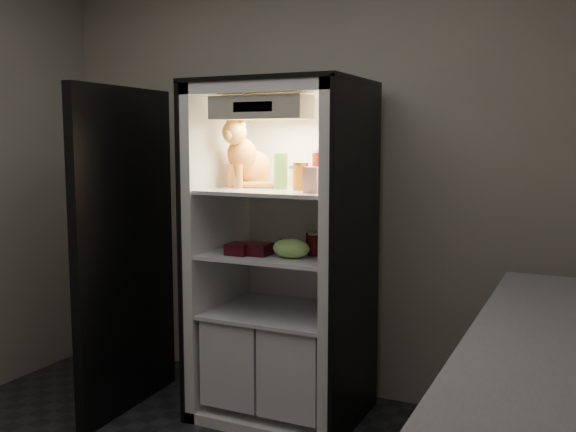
% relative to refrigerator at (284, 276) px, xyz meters
% --- Properties ---
extents(room_shell, '(3.60, 3.60, 3.60)m').
position_rel_refrigerator_xyz_m(room_shell, '(0.00, -1.38, 0.83)').
color(room_shell, white).
rests_on(room_shell, floor).
extents(refrigerator, '(0.90, 0.72, 1.88)m').
position_rel_refrigerator_xyz_m(refrigerator, '(0.00, 0.00, 0.00)').
color(refrigerator, white).
rests_on(refrigerator, floor).
extents(fridge_door, '(0.11, 0.87, 1.85)m').
position_rel_refrigerator_xyz_m(fridge_door, '(-0.85, -0.34, 0.12)').
color(fridge_door, black).
rests_on(fridge_door, floor).
extents(tabby_cat, '(0.34, 0.40, 0.41)m').
position_rel_refrigerator_xyz_m(tabby_cat, '(-0.23, -0.02, 0.65)').
color(tabby_cat, orange).
rests_on(tabby_cat, refrigerator).
extents(parmesan_shaker, '(0.08, 0.08, 0.20)m').
position_rel_refrigerator_xyz_m(parmesan_shaker, '(0.01, -0.06, 0.60)').
color(parmesan_shaker, green).
rests_on(parmesan_shaker, refrigerator).
extents(mayo_tub, '(0.09, 0.09, 0.12)m').
position_rel_refrigerator_xyz_m(mayo_tub, '(0.05, 0.05, 0.56)').
color(mayo_tub, white).
rests_on(mayo_tub, refrigerator).
extents(salsa_jar, '(0.08, 0.08, 0.15)m').
position_rel_refrigerator_xyz_m(salsa_jar, '(0.14, -0.08, 0.57)').
color(salsa_jar, '#9C220E').
rests_on(salsa_jar, refrigerator).
extents(pepper_jar, '(0.13, 0.13, 0.22)m').
position_rel_refrigerator_xyz_m(pepper_jar, '(0.24, -0.02, 0.61)').
color(pepper_jar, '#AA2816').
rests_on(pepper_jar, refrigerator).
extents(cream_carton, '(0.08, 0.08, 0.13)m').
position_rel_refrigerator_xyz_m(cream_carton, '(0.26, -0.21, 0.56)').
color(cream_carton, white).
rests_on(cream_carton, refrigerator).
extents(soda_can_a, '(0.06, 0.06, 0.11)m').
position_rel_refrigerator_xyz_m(soda_can_a, '(0.15, 0.03, 0.20)').
color(soda_can_a, black).
rests_on(soda_can_a, refrigerator).
extents(soda_can_b, '(0.07, 0.07, 0.12)m').
position_rel_refrigerator_xyz_m(soda_can_b, '(0.25, -0.03, 0.21)').
color(soda_can_b, black).
rests_on(soda_can_b, refrigerator).
extents(soda_can_c, '(0.06, 0.06, 0.12)m').
position_rel_refrigerator_xyz_m(soda_can_c, '(0.21, -0.08, 0.21)').
color(soda_can_c, black).
rests_on(soda_can_c, refrigerator).
extents(condiment_jar, '(0.06, 0.06, 0.09)m').
position_rel_refrigerator_xyz_m(condiment_jar, '(0.03, -0.06, 0.19)').
color(condiment_jar, brown).
rests_on(condiment_jar, refrigerator).
extents(grape_bag, '(0.20, 0.15, 0.10)m').
position_rel_refrigerator_xyz_m(grape_bag, '(0.13, -0.19, 0.20)').
color(grape_bag, '#93C25A').
rests_on(grape_bag, refrigerator).
extents(berry_box_left, '(0.12, 0.12, 0.06)m').
position_rel_refrigerator_xyz_m(berry_box_left, '(-0.16, -0.23, 0.18)').
color(berry_box_left, '#460B14').
rests_on(berry_box_left, refrigerator).
extents(berry_box_right, '(0.13, 0.13, 0.06)m').
position_rel_refrigerator_xyz_m(berry_box_right, '(-0.06, -0.19, 0.18)').
color(berry_box_right, '#460B14').
rests_on(berry_box_right, refrigerator).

